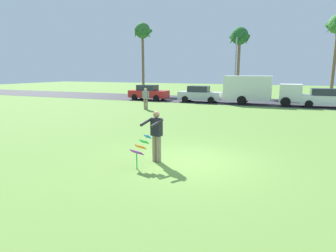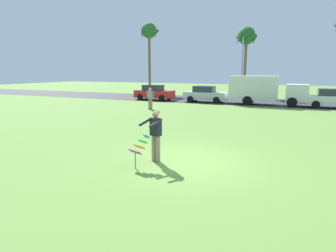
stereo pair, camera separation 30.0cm
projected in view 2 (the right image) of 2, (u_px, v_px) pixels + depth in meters
The scene contains 12 objects.
ground_plane at pixel (191, 162), 9.54m from camera, with size 120.00×120.00×0.00m, color olive.
road_strip at pixel (261, 102), 28.14m from camera, with size 120.00×8.00×0.01m, color #2D2D33.
person_kite_flyer at pixel (155, 134), 9.37m from camera, with size 0.66×0.74×1.73m.
kite_held at pixel (139, 147), 8.84m from camera, with size 0.55×0.71×1.02m.
parked_car_red at pixel (154, 93), 30.18m from camera, with size 4.24×1.91×1.60m.
parked_car_silver at pixel (205, 94), 27.88m from camera, with size 4.24×1.92×1.60m.
parked_truck_white_box at pixel (263, 89), 25.58m from camera, with size 6.70×2.12×2.62m.
parked_car_white at pixel (332, 99), 23.44m from camera, with size 4.24×1.92×1.60m.
palm_tree_left_near at pixel (149, 34), 38.47m from camera, with size 2.58×2.71×9.56m.
palm_tree_right_near at pixel (246, 39), 33.89m from camera, with size 2.58×2.71×8.31m.
streetlight_pole at pixel (242, 63), 33.32m from camera, with size 0.24×1.65×7.00m.
person_walker_near at pixel (150, 98), 22.44m from camera, with size 0.56×0.28×1.73m.
Camera 2 is at (3.02, -8.65, 3.01)m, focal length 30.02 mm.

